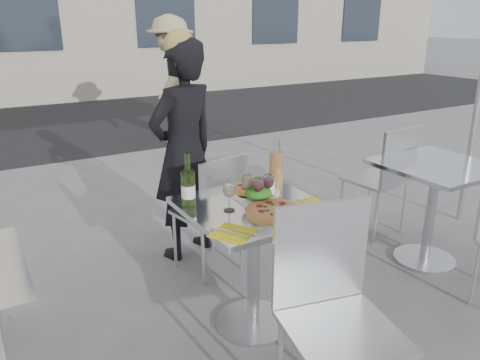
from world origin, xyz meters
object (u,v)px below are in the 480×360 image
sugar_shaker (269,187)px  napkin_left (233,233)px  chair_near (332,300)px  napkin_right (312,205)px  pizza_far (253,189)px  wineglass_red_a (258,185)px  main_table (254,241)px  wineglass_white_b (248,182)px  wineglass_red_b (268,182)px  woman_diner (184,152)px  pizza_near (275,210)px  side_chair_rfar (386,172)px  pedestrian_b (172,80)px  side_table_right (434,192)px  chair_far (215,205)px  wineglass_white_a (229,191)px  salad_plate (258,194)px  carafe (276,169)px  wine_bottle (188,187)px

sugar_shaker → napkin_left: sugar_shaker is taller
chair_near → napkin_right: bearing=71.8°
pizza_far → wineglass_red_a: bearing=-114.8°
main_table → sugar_shaker: 0.32m
main_table → napkin_left: 0.42m
wineglass_white_b → wineglass_red_b: 0.11m
woman_diner → wineglass_red_a: woman_diner is taller
pizza_near → wineglass_red_b: size_ratio=1.90×
main_table → napkin_right: 0.38m
side_chair_rfar → pedestrian_b: size_ratio=0.52×
side_table_right → wineglass_white_b: wineglass_white_b is taller
side_table_right → sugar_shaker: 1.38m
side_table_right → pizza_near: 1.48m
chair_far → chair_near: (-0.14, -1.33, 0.07)m
sugar_shaker → wineglass_red_a: bearing=-147.8°
pizza_far → napkin_left: 0.58m
chair_far → napkin_left: 0.97m
pizza_far → wineglass_white_a: wineglass_white_a is taller
pizza_far → woman_diner: bearing=94.2°
woman_diner → pizza_far: bearing=76.2°
wineglass_red_b → sugar_shaker: bearing=51.1°
napkin_left → napkin_right: same height
chair_near → salad_plate: 0.79m
side_table_right → wineglass_white_b: size_ratio=4.76×
chair_near → pedestrian_b: (1.40, 5.01, 0.31)m
pizza_near → carafe: carafe is taller
wineglass_white_a → napkin_right: (0.42, -0.16, -0.11)m
wine_bottle → chair_far: bearing=49.6°
pizza_far → sugar_shaker: sugar_shaker is taller
pizza_near → pizza_far: (0.07, 0.32, 0.00)m
carafe → napkin_left: (-0.53, -0.41, -0.11)m
pizza_near → carafe: bearing=54.3°
chair_near → pizza_far: chair_near is taller
pizza_near → napkin_right: size_ratio=1.49×
pizza_far → pizza_near: bearing=-102.1°
side_table_right → wineglass_white_a: wineglass_white_a is taller
pizza_near → woman_diner: bearing=89.7°
chair_near → wine_bottle: wine_bottle is taller
main_table → salad_plate: 0.26m
salad_plate → wineglass_red_b: size_ratio=1.40×
chair_near → wine_bottle: size_ratio=3.30×
pedestrian_b → wineglass_red_a: (-1.32, -4.31, -0.02)m
chair_far → wineglass_red_a: wineglass_red_a is taller
wine_bottle → sugar_shaker: wine_bottle is taller
woman_diner → pedestrian_b: 3.54m
main_table → pizza_far: bearing=59.5°
chair_far → side_chair_rfar: size_ratio=0.94×
wineglass_white_a → wineglass_red_b: same height
sugar_shaker → napkin_right: sugar_shaker is taller
pedestrian_b → wineglass_white_b: size_ratio=11.20×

